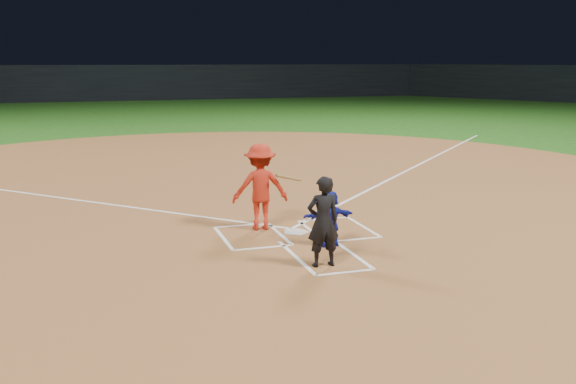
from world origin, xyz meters
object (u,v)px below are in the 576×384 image
object	(u,v)px
home_plate	(296,232)
catcher	(330,218)
umpire	(323,222)
batter_at_plate	(260,187)

from	to	relation	value
home_plate	catcher	bearing A→B (deg)	105.69
umpire	home_plate	bearing A→B (deg)	-97.60
home_plate	batter_at_plate	world-z (taller)	batter_at_plate
batter_at_plate	home_plate	bearing A→B (deg)	-38.82
home_plate	umpire	xyz separation A→B (m)	(-0.25, -2.33, 0.82)
home_plate	batter_at_plate	distance (m)	1.25
home_plate	batter_at_plate	xyz separation A→B (m)	(-0.64, 0.52, 0.93)
home_plate	catcher	size ratio (longest dim) A/B	0.53
home_plate	umpire	distance (m)	2.48
home_plate	catcher	world-z (taller)	catcher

